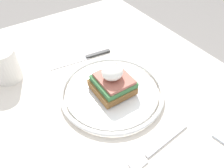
# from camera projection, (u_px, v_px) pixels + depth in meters

# --- Properties ---
(dining_table) EXTENTS (1.05, 0.66, 0.75)m
(dining_table) POSITION_uv_depth(u_px,v_px,m) (124.00, 126.00, 0.65)
(dining_table) COLOR beige
(dining_table) RESTS_ON ground_plane
(plate) EXTENTS (0.27, 0.27, 0.02)m
(plate) POSITION_uv_depth(u_px,v_px,m) (112.00, 91.00, 0.57)
(plate) COLOR white
(plate) RESTS_ON dining_table
(sandwich) EXTENTS (0.10, 0.09, 0.08)m
(sandwich) POSITION_uv_depth(u_px,v_px,m) (113.00, 81.00, 0.54)
(sandwich) COLOR brown
(sandwich) RESTS_ON plate
(fork) EXTENTS (0.03, 0.16, 0.00)m
(fork) POSITION_uv_depth(u_px,v_px,m) (157.00, 148.00, 0.46)
(fork) COLOR silver
(fork) RESTS_ON dining_table
(knife) EXTENTS (0.04, 0.19, 0.01)m
(knife) POSITION_uv_depth(u_px,v_px,m) (86.00, 58.00, 0.68)
(knife) COLOR #2D2D2D
(knife) RESTS_ON dining_table
(cup) EXTENTS (0.07, 0.07, 0.09)m
(cup) POSITION_uv_depth(u_px,v_px,m) (5.00, 65.00, 0.58)
(cup) COLOR white
(cup) RESTS_ON dining_table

